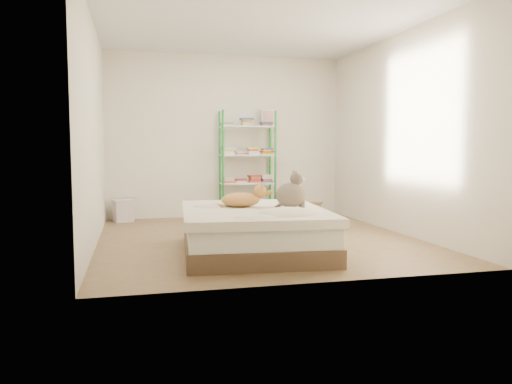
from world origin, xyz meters
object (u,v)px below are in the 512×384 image
object	(u,v)px
shelf_unit	(248,163)
white_bin	(123,210)
bed	(254,230)
grey_cat	(291,190)
orange_cat	(241,198)
cardboard_box	(302,215)

from	to	relation	value
shelf_unit	white_bin	world-z (taller)	shelf_unit
bed	grey_cat	world-z (taller)	grey_cat
orange_cat	white_bin	bearing A→B (deg)	126.95
bed	white_bin	world-z (taller)	bed
grey_cat	cardboard_box	size ratio (longest dim) A/B	0.84
shelf_unit	bed	bearing A→B (deg)	-101.51
grey_cat	white_bin	world-z (taller)	grey_cat
orange_cat	shelf_unit	bearing A→B (deg)	84.79
cardboard_box	white_bin	bearing A→B (deg)	156.78
bed	white_bin	distance (m)	2.99
grey_cat	cardboard_box	xyz separation A→B (m)	(0.68, 1.62, -0.50)
cardboard_box	white_bin	distance (m)	2.69
bed	shelf_unit	distance (m)	2.81
white_bin	bed	bearing A→B (deg)	-62.09
bed	white_bin	xyz separation A→B (m)	(-1.40, 2.64, -0.06)
shelf_unit	white_bin	distance (m)	2.07
orange_cat	shelf_unit	distance (m)	2.61
grey_cat	cardboard_box	bearing A→B (deg)	-19.92
grey_cat	cardboard_box	distance (m)	1.83
shelf_unit	white_bin	size ratio (longest dim) A/B	4.82
grey_cat	white_bin	size ratio (longest dim) A/B	1.08
orange_cat	white_bin	xyz separation A→B (m)	(-1.29, 2.47, -0.40)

